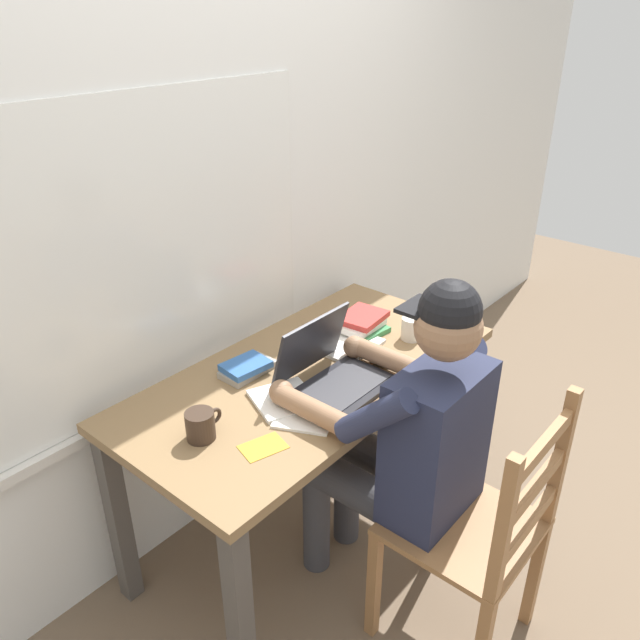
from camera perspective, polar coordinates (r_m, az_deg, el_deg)
The scene contains 15 objects.
ground_plane at distance 2.69m, azimuth -0.74°, elevation -18.37°, with size 8.00×8.00×0.00m, color brown.
back_wall at distance 2.27m, azimuth -9.35°, elevation 10.90°, with size 6.00×0.08×2.60m.
desk at distance 2.27m, azimuth -0.84°, elevation -6.87°, with size 1.40×0.69×0.75m.
seated_person at distance 2.02m, azimuth 7.80°, elevation -10.35°, with size 0.50×0.60×1.25m.
wooden_chair at distance 2.08m, azimuth 14.21°, elevation -18.15°, with size 0.42×0.42×0.95m.
laptop at distance 2.11m, azimuth 0.99°, elevation -4.55°, with size 0.33×0.29×0.23m.
computer_mouse at distance 2.26m, azimuth 5.71°, elevation -3.45°, with size 0.06×0.10×0.03m, color black.
coffee_mug_white at distance 2.42m, azimuth 8.33°, elevation -0.73°, with size 0.12×0.08×0.09m.
coffee_mug_dark at distance 1.91m, azimuth -10.72°, elevation -9.34°, with size 0.13×0.09×0.09m.
book_stack_main at distance 2.45m, azimuth 3.78°, elevation -0.26°, with size 0.20×0.18×0.07m.
book_stack_side at distance 2.20m, azimuth -6.63°, elevation -4.32°, with size 0.19×0.13×0.05m.
paper_pile_near_laptop at distance 2.01m, azimuth -1.06°, elevation -8.04°, with size 0.24×0.18×0.01m, color white.
paper_pile_back_corner at distance 2.36m, azimuth 2.64°, elevation -2.32°, with size 0.23×0.18×0.01m, color white.
paper_pile_side at distance 2.05m, azimuth -3.28°, elevation -7.19°, with size 0.19×0.19×0.01m, color white.
landscape_photo_print at distance 1.87m, azimuth -5.18°, elevation -11.38°, with size 0.13×0.09×0.00m, color gold.
Camera 1 is at (-1.41, -1.24, 1.92)m, focal length 35.33 mm.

